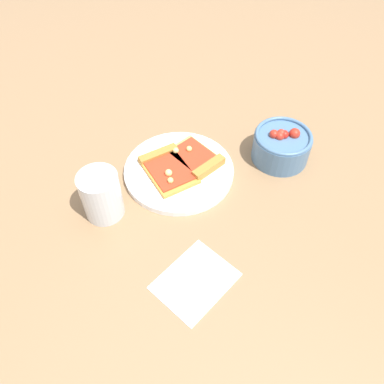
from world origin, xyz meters
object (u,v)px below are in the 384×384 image
at_px(pizza_slice_near, 167,168).
at_px(pizza_slice_far, 197,159).
at_px(soda_glass, 102,197).
at_px(salad_bowl, 282,145).
at_px(paper_napkin, 195,281).
at_px(plate, 179,171).

bearing_deg(pizza_slice_near, pizza_slice_far, -30.17).
bearing_deg(soda_glass, pizza_slice_far, -17.57).
distance_m(pizza_slice_far, soda_glass, 0.23).
xyz_separation_m(salad_bowl, paper_napkin, (-0.37, -0.04, -0.03)).
distance_m(plate, pizza_slice_near, 0.03).
xyz_separation_m(pizza_slice_near, paper_napkin, (-0.17, -0.21, -0.02)).
relative_size(pizza_slice_near, pizza_slice_far, 1.19).
height_order(plate, pizza_slice_near, pizza_slice_near).
bearing_deg(pizza_slice_near, paper_napkin, -129.26).
bearing_deg(pizza_slice_near, salad_bowl, -40.24).
height_order(plate, soda_glass, soda_glass).
bearing_deg(soda_glass, paper_napkin, -92.80).
bearing_deg(paper_napkin, soda_glass, 87.20).
xyz_separation_m(salad_bowl, soda_glass, (-0.36, 0.20, 0.01)).
distance_m(plate, pizza_slice_far, 0.05).
height_order(plate, paper_napkin, plate).
height_order(pizza_slice_far, paper_napkin, pizza_slice_far).
bearing_deg(paper_napkin, pizza_slice_near, 50.74).
distance_m(pizza_slice_far, salad_bowl, 0.19).
bearing_deg(salad_bowl, paper_napkin, -173.83).
bearing_deg(pizza_slice_far, soda_glass, 162.43).
relative_size(pizza_slice_near, salad_bowl, 1.20).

